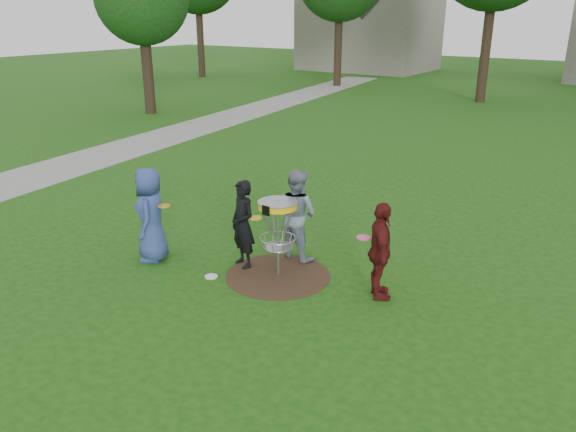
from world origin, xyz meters
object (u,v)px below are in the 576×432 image
Objects in this scene: player_black at (243,224)px; player_blue at (151,215)px; player_maroon at (380,251)px; disc_golf_basket at (278,220)px; player_grey at (297,214)px.

player_blue is at bearing -133.82° from player_black.
player_maroon is (4.01, 0.99, -0.07)m from player_blue.
player_black is (1.54, 0.70, -0.07)m from player_blue.
disc_golf_basket is (-1.74, -0.28, 0.23)m from player_maroon.
player_maroon reaches higher than player_black.
player_maroon is at bearing 28.56° from player_black.
player_blue is 1.09× the size of player_maroon.
player_grey is at bearing 78.64° from player_black.
player_black is at bearing -179.34° from disc_golf_basket.
disc_golf_basket is (0.18, -0.84, 0.19)m from player_grey.
player_blue reaches higher than disc_golf_basket.
player_maroon is at bearing 67.80° from player_blue.
player_grey is at bearing 39.95° from player_maroon.
disc_golf_basket is at bearing 108.06° from player_grey.
player_grey is (2.09, 1.54, -0.03)m from player_blue.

